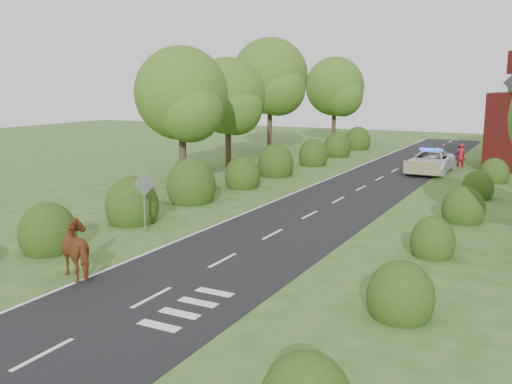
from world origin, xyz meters
The scene contains 14 objects.
ground centered at (0.00, 0.00, 0.00)m, with size 120.00×120.00×0.00m, color #2A581F.
road centered at (0.00, 15.00, 0.01)m, with size 6.00×70.00×0.02m, color black.
road_markings centered at (-1.60, 12.93, 0.03)m, with size 4.96×70.00×0.01m.
hedgerow_left centered at (-6.51, 11.69, 0.75)m, with size 2.75×50.41×3.00m.
hedgerow_right centered at (6.60, 11.21, 0.55)m, with size 2.10×45.78×2.10m.
tree_left_a centered at (-9.75, 11.86, 5.34)m, with size 5.74×5.60×8.38m.
tree_left_b centered at (-11.25, 19.86, 5.04)m, with size 5.74×5.60×8.07m.
tree_left_c centered at (-12.70, 29.83, 6.53)m, with size 6.97×6.80×10.22m.
tree_left_d centered at (-10.23, 39.85, 5.64)m, with size 6.15×6.00×8.89m.
road_sign centered at (-5.00, 2.00, 1.65)m, with size 1.06×0.08×2.53m.
cow centered at (-3.14, -3.52, 0.76)m, with size 1.13×2.13×1.51m, color maroon.
police_van centered at (2.44, 24.08, 0.79)m, with size 2.66×5.73×1.72m.
pedestrian_red centered at (3.95, 27.56, 0.92)m, with size 0.67×0.44×1.83m, color maroon.
pedestrian_purple centered at (3.68, 28.83, 0.82)m, with size 0.80×0.62×1.64m, color #51206B.
Camera 1 is at (9.95, -16.47, 6.10)m, focal length 40.00 mm.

